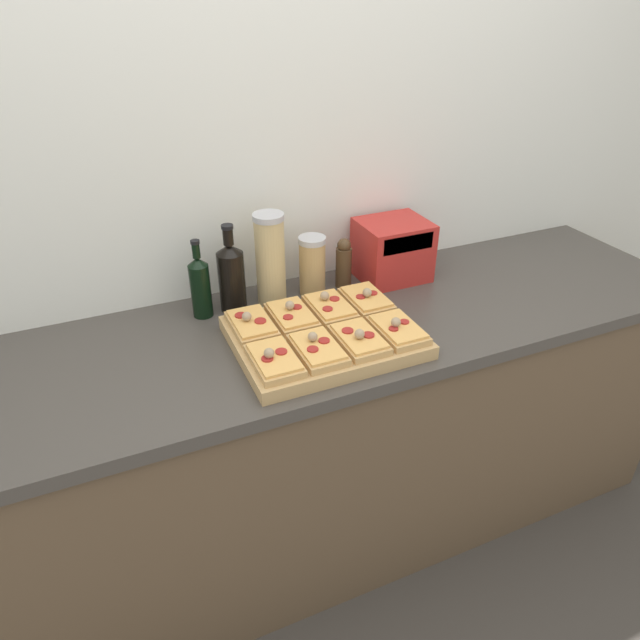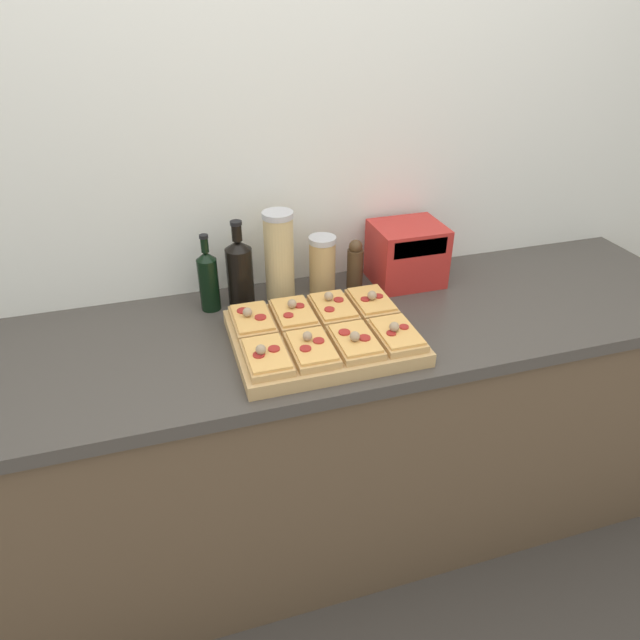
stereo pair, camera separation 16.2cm
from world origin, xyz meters
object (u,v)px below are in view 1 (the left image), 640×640
(pepper_mill, at_px, (344,264))
(toaster_oven, at_px, (392,250))
(grain_jar_short, at_px, (312,265))
(grain_jar_tall, at_px, (270,259))
(wine_bottle, at_px, (231,276))
(olive_oil_bottle, at_px, (200,286))
(cutting_board, at_px, (324,337))

(pepper_mill, bearing_deg, toaster_oven, -0.27)
(grain_jar_short, bearing_deg, grain_jar_tall, 180.00)
(pepper_mill, bearing_deg, wine_bottle, 180.00)
(toaster_oven, bearing_deg, olive_oil_bottle, 179.93)
(grain_jar_tall, bearing_deg, wine_bottle, 180.00)
(cutting_board, distance_m, grain_jar_tall, 0.33)
(wine_bottle, distance_m, grain_jar_tall, 0.13)
(olive_oil_bottle, relative_size, grain_jar_tall, 0.84)
(cutting_board, distance_m, grain_jar_short, 0.32)
(wine_bottle, bearing_deg, cutting_board, -58.61)
(cutting_board, relative_size, pepper_mill, 2.93)
(pepper_mill, bearing_deg, grain_jar_tall, 180.00)
(wine_bottle, distance_m, pepper_mill, 0.38)
(grain_jar_short, xyz_separation_m, pepper_mill, (0.11, 0.00, -0.01))
(cutting_board, bearing_deg, wine_bottle, 121.39)
(grain_jar_tall, bearing_deg, grain_jar_short, 0.00)
(wine_bottle, distance_m, toaster_oven, 0.56)
(toaster_oven, bearing_deg, pepper_mill, 179.73)
(wine_bottle, bearing_deg, olive_oil_bottle, 180.00)
(cutting_board, distance_m, toaster_oven, 0.49)
(wine_bottle, xyz_separation_m, grain_jar_short, (0.27, 0.00, -0.02))
(grain_jar_short, bearing_deg, olive_oil_bottle, 180.00)
(olive_oil_bottle, distance_m, grain_jar_short, 0.37)
(olive_oil_bottle, relative_size, pepper_mill, 1.44)
(cutting_board, distance_m, pepper_mill, 0.36)
(grain_jar_short, relative_size, pepper_mill, 1.14)
(wine_bottle, xyz_separation_m, grain_jar_tall, (0.13, 0.00, 0.03))
(wine_bottle, distance_m, grain_jar_short, 0.27)
(cutting_board, height_order, toaster_oven, toaster_oven)
(cutting_board, relative_size, olive_oil_bottle, 2.04)
(cutting_board, xyz_separation_m, pepper_mill, (0.20, 0.29, 0.06))
(olive_oil_bottle, height_order, grain_jar_short, olive_oil_bottle)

